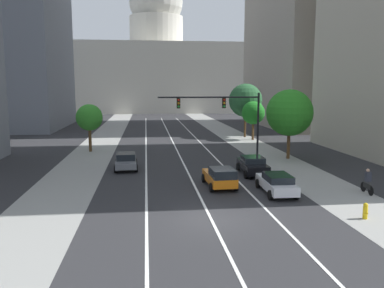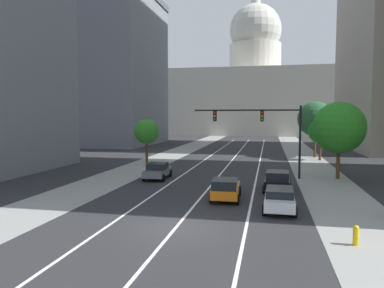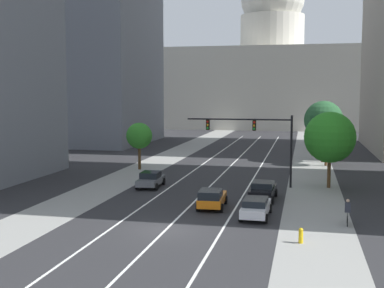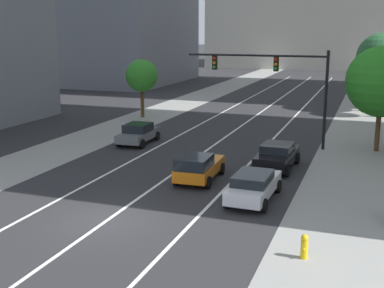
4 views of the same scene
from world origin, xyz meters
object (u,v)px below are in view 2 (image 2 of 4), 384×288
object	(u,v)px
car_orange	(226,188)
street_tree_near_right	(315,119)
capitol_building	(255,92)
fire_hydrant	(356,235)
car_gray	(158,171)
street_tree_mid_left	(147,132)
street_tree_mid_right	(339,128)
street_tree_far_right	(321,132)
car_white	(280,198)
traffic_signal_mast	(264,125)
car_black	(277,180)

from	to	relation	value
car_orange	street_tree_near_right	distance (m)	29.68
capitol_building	fire_hydrant	world-z (taller)	capitol_building
car_gray	street_tree_mid_left	world-z (taller)	street_tree_mid_left
street_tree_mid_right	street_tree_far_right	distance (m)	14.30
car_white	car_gray	world-z (taller)	car_gray
fire_hydrant	car_orange	bearing A→B (deg)	130.89
car_gray	street_tree_mid_left	distance (m)	11.40
traffic_signal_mast	car_gray	bearing A→B (deg)	-165.03
car_black	street_tree_far_right	bearing A→B (deg)	-13.24
capitol_building	car_orange	bearing A→B (deg)	-88.92
car_orange	street_tree_mid_left	bearing A→B (deg)	31.16
street_tree_mid_right	street_tree_far_right	size ratio (longest dim) A/B	1.32
traffic_signal_mast	fire_hydrant	world-z (taller)	traffic_signal_mast
street_tree_far_right	car_black	bearing A→B (deg)	-105.41
car_orange	fire_hydrant	bearing A→B (deg)	-141.38
car_gray	street_tree_mid_right	bearing A→B (deg)	-80.89
car_gray	street_tree_far_right	bearing A→B (deg)	-45.15
car_gray	fire_hydrant	xyz separation A→B (m)	(13.58, -14.83, -0.27)
car_orange	traffic_signal_mast	xyz separation A→B (m)	(2.37, 9.72, 4.08)
car_gray	street_tree_far_right	size ratio (longest dim) A/B	0.81
street_tree_mid_left	car_gray	bearing A→B (deg)	-66.31
car_black	street_tree_near_right	size ratio (longest dim) A/B	0.60
street_tree_mid_right	street_tree_mid_left	size ratio (longest dim) A/B	1.31
car_gray	street_tree_mid_left	size ratio (longest dim) A/B	0.80
capitol_building	street_tree_mid_right	xyz separation A→B (m)	(10.67, -82.35, -8.43)
car_white	street_tree_mid_left	world-z (taller)	street_tree_mid_left
fire_hydrant	street_tree_far_right	bearing A→B (deg)	85.39
car_orange	fire_hydrant	distance (m)	10.07
traffic_signal_mast	street_tree_far_right	size ratio (longest dim) A/B	1.85
car_gray	traffic_signal_mast	xyz separation A→B (m)	(9.36, 2.50, 4.13)
car_orange	capitol_building	bearing A→B (deg)	-1.19
street_tree_mid_left	street_tree_far_right	world-z (taller)	street_tree_mid_left
capitol_building	street_tree_near_right	distance (m)	66.19
car_orange	traffic_signal_mast	world-z (taller)	traffic_signal_mast
capitol_building	street_tree_mid_right	bearing A→B (deg)	-82.62
car_white	street_tree_mid_left	xyz separation A→B (m)	(-14.89, 19.33, 3.05)
capitol_building	street_tree_far_right	size ratio (longest dim) A/B	9.09
fire_hydrant	street_tree_mid_right	size ratio (longest dim) A/B	0.13
car_black	street_tree_mid_right	world-z (taller)	street_tree_mid_right
car_white	street_tree_near_right	xyz separation A→B (m)	(5.44, 30.01, 4.50)
capitol_building	street_tree_near_right	size ratio (longest dim) A/B	6.26
street_tree_near_right	street_tree_mid_left	xyz separation A→B (m)	(-20.32, -10.67, -1.45)
street_tree_mid_right	car_gray	bearing A→B (deg)	-168.51
street_tree_mid_right	street_tree_far_right	xyz separation A→B (m)	(0.29, 14.27, -0.94)
capitol_building	street_tree_near_right	bearing A→B (deg)	-80.65
street_tree_near_right	street_tree_far_right	distance (m)	3.60
car_black	street_tree_far_right	xyz separation A→B (m)	(5.72, 20.75, 2.90)
car_orange	street_tree_far_right	xyz separation A→B (m)	(9.20, 24.72, 2.88)
fire_hydrant	street_tree_near_right	size ratio (longest dim) A/B	0.12
car_black	street_tree_far_right	world-z (taller)	street_tree_far_right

